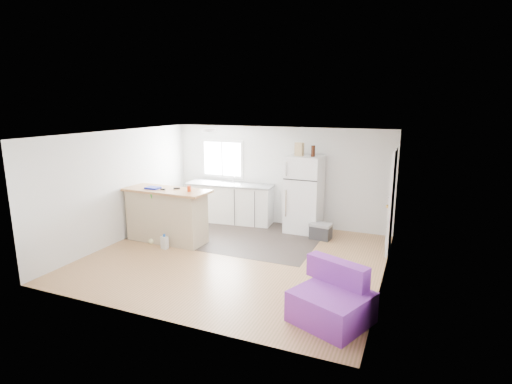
% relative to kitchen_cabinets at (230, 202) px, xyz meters
% --- Properties ---
extents(room, '(5.51, 5.01, 2.41)m').
position_rel_kitchen_cabinets_xyz_m(room, '(1.17, -2.16, 0.70)').
color(room, olive).
rests_on(room, ground).
extents(vinyl_zone, '(4.05, 2.50, 0.00)m').
position_rel_kitchen_cabinets_xyz_m(vinyl_zone, '(0.45, -0.91, -0.50)').
color(vinyl_zone, '#2E2622').
rests_on(vinyl_zone, floor).
extents(window, '(1.18, 0.06, 0.98)m').
position_rel_kitchen_cabinets_xyz_m(window, '(-0.38, 0.33, 1.05)').
color(window, white).
rests_on(window, back_wall).
extents(interior_door, '(0.11, 0.92, 2.10)m').
position_rel_kitchen_cabinets_xyz_m(interior_door, '(3.90, -0.61, 0.52)').
color(interior_door, white).
rests_on(interior_door, right_wall).
extents(ceiling_fixture, '(0.30, 0.30, 0.07)m').
position_rel_kitchen_cabinets_xyz_m(ceiling_fixture, '(-0.03, -0.96, 1.86)').
color(ceiling_fixture, white).
rests_on(ceiling_fixture, ceiling).
extents(kitchen_cabinets, '(2.26, 0.89, 1.27)m').
position_rel_kitchen_cabinets_xyz_m(kitchen_cabinets, '(0.00, 0.00, 0.00)').
color(kitchen_cabinets, white).
rests_on(kitchen_cabinets, floor).
extents(peninsula, '(1.91, 0.78, 1.16)m').
position_rel_kitchen_cabinets_xyz_m(peninsula, '(-0.61, -1.87, 0.09)').
color(peninsula, beige).
rests_on(peninsula, floor).
extents(refrigerator, '(0.80, 0.76, 1.79)m').
position_rel_kitchen_cabinets_xyz_m(refrigerator, '(1.93, -0.05, 0.39)').
color(refrigerator, white).
rests_on(refrigerator, floor).
extents(cooler, '(0.50, 0.37, 0.36)m').
position_rel_kitchen_cabinets_xyz_m(cooler, '(2.45, -0.45, -0.32)').
color(cooler, '#2F2F32').
rests_on(cooler, floor).
extents(purple_seat, '(1.20, 1.20, 0.77)m').
position_rel_kitchen_cabinets_xyz_m(purple_seat, '(3.40, -3.74, -0.22)').
color(purple_seat, purple).
rests_on(purple_seat, floor).
extents(cleaner_jug, '(0.16, 0.13, 0.31)m').
position_rel_kitchen_cabinets_xyz_m(cleaner_jug, '(-0.39, -2.30, -0.36)').
color(cleaner_jug, silver).
rests_on(cleaner_jug, floor).
extents(mop, '(0.23, 0.32, 1.14)m').
position_rel_kitchen_cabinets_xyz_m(mop, '(-0.80, -2.12, -0.27)').
color(mop, green).
rests_on(mop, floor).
extents(red_cup, '(0.08, 0.08, 0.12)m').
position_rel_kitchen_cabinets_xyz_m(red_cup, '(-0.02, -1.87, 0.72)').
color(red_cup, red).
rests_on(red_cup, peninsula).
extents(blue_tray, '(0.30, 0.22, 0.04)m').
position_rel_kitchen_cabinets_xyz_m(blue_tray, '(-0.89, -1.93, 0.68)').
color(blue_tray, '#1321B5').
rests_on(blue_tray, peninsula).
extents(tool_a, '(0.15, 0.10, 0.03)m').
position_rel_kitchen_cabinets_xyz_m(tool_a, '(-0.40, -1.75, 0.67)').
color(tool_a, black).
rests_on(tool_a, peninsula).
extents(tool_b, '(0.10, 0.04, 0.03)m').
position_rel_kitchen_cabinets_xyz_m(tool_b, '(-0.62, -1.95, 0.67)').
color(tool_b, black).
rests_on(tool_b, peninsula).
extents(cardboard_box, '(0.22, 0.16, 0.30)m').
position_rel_kitchen_cabinets_xyz_m(cardboard_box, '(1.81, -0.12, 1.43)').
color(cardboard_box, tan).
rests_on(cardboard_box, refrigerator).
extents(bottle_left, '(0.09, 0.09, 0.25)m').
position_rel_kitchen_cabinets_xyz_m(bottle_left, '(2.13, -0.15, 1.41)').
color(bottle_left, '#3B180A').
rests_on(bottle_left, refrigerator).
extents(bottle_right, '(0.09, 0.09, 0.25)m').
position_rel_kitchen_cabinets_xyz_m(bottle_right, '(2.14, -0.11, 1.41)').
color(bottle_right, '#3B180A').
rests_on(bottle_right, refrigerator).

